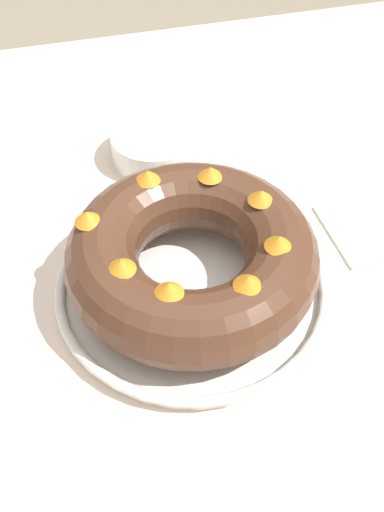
{
  "coord_description": "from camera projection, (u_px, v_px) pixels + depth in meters",
  "views": [
    {
      "loc": [
        -0.13,
        -0.43,
        1.31
      ],
      "look_at": [
        -0.01,
        0.0,
        0.82
      ],
      "focal_mm": 42.0,
      "sensor_mm": 36.0,
      "label": 1
    }
  ],
  "objects": [
    {
      "name": "bundt_cake",
      "position": [
        192.0,
        256.0,
        0.66
      ],
      "size": [
        0.28,
        0.28,
        0.09
      ],
      "color": "#4C2D1E",
      "rests_on": "serving_dish"
    },
    {
      "name": "side_bowl",
      "position": [
        155.0,
        146.0,
        0.86
      ],
      "size": [
        0.13,
        0.13,
        0.04
      ],
      "primitive_type": "cylinder",
      "color": "white",
      "rests_on": "dining_table"
    },
    {
      "name": "serving_dish",
      "position": [
        192.0,
        286.0,
        0.7
      ],
      "size": [
        0.32,
        0.32,
        0.02
      ],
      "color": "white",
      "rests_on": "dining_table"
    },
    {
      "name": "dining_table",
      "position": [
        202.0,
        334.0,
        0.77
      ],
      "size": [
        1.15,
        1.27,
        0.76
      ],
      "color": "beige",
      "rests_on": "ground_plane"
    }
  ]
}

